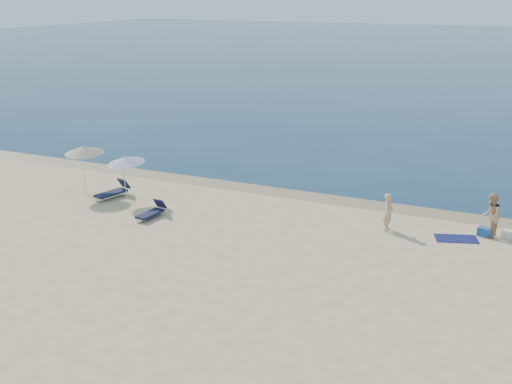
% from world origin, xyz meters
% --- Properties ---
extents(sea, '(240.00, 160.00, 0.01)m').
position_xyz_m(sea, '(0.00, 100.00, 0.00)').
color(sea, '#0B2746').
rests_on(sea, ground).
extents(wet_sand_strip, '(240.00, 1.60, 0.00)m').
position_xyz_m(wet_sand_strip, '(0.00, 19.40, 0.00)').
color(wet_sand_strip, '#847254').
rests_on(wet_sand_strip, ground).
extents(person_left, '(0.40, 0.60, 1.61)m').
position_xyz_m(person_left, '(2.58, 16.35, 0.80)').
color(person_left, tan).
rests_on(person_left, ground).
extents(person_right, '(0.73, 0.92, 1.83)m').
position_xyz_m(person_right, '(6.48, 17.35, 0.92)').
color(person_right, tan).
rests_on(person_right, ground).
extents(beach_towel, '(1.86, 1.39, 0.03)m').
position_xyz_m(beach_towel, '(5.33, 16.59, 0.01)').
color(beach_towel, '#0D1244').
rests_on(beach_towel, ground).
extents(white_bag, '(0.45, 0.41, 0.33)m').
position_xyz_m(white_bag, '(7.14, 17.54, 0.16)').
color(white_bag, silver).
rests_on(white_bag, ground).
extents(blue_cooler, '(0.58, 0.48, 0.35)m').
position_xyz_m(blue_cooler, '(6.30, 17.39, 0.18)').
color(blue_cooler, '#1D4D9D').
rests_on(blue_cooler, ground).
extents(umbrella_near, '(2.29, 2.30, 2.27)m').
position_xyz_m(umbrella_near, '(-9.53, 15.18, 1.97)').
color(umbrella_near, silver).
rests_on(umbrella_near, ground).
extents(umbrella_far, '(2.14, 2.16, 2.48)m').
position_xyz_m(umbrella_far, '(-11.96, 15.20, 2.19)').
color(umbrella_far, silver).
rests_on(umbrella_far, ground).
extents(lounger_left, '(1.02, 1.92, 0.81)m').
position_xyz_m(lounger_left, '(-10.42, 15.23, 0.29)').
color(lounger_left, '#151E3A').
rests_on(lounger_left, ground).
extents(lounger_right, '(0.69, 1.64, 0.70)m').
position_xyz_m(lounger_right, '(-7.16, 13.61, 0.26)').
color(lounger_right, '#141638').
rests_on(lounger_right, ground).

